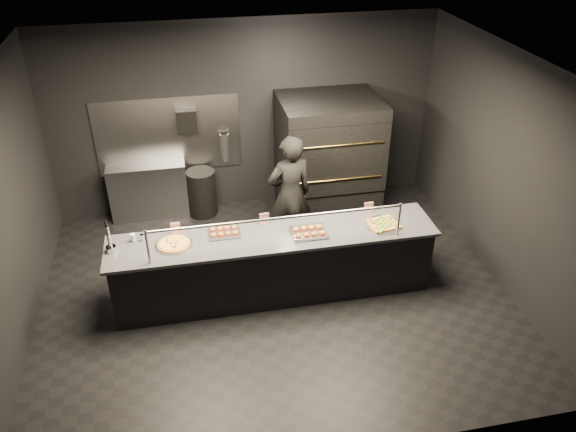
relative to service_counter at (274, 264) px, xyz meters
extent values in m
plane|color=black|center=(0.00, 0.00, -0.46)|extent=(6.00, 6.00, 0.00)
plane|color=black|center=(0.00, 0.00, 2.54)|extent=(6.00, 6.00, 0.00)
cube|color=black|center=(0.00, 2.50, 1.04)|extent=(6.00, 0.04, 3.00)
cube|color=black|center=(0.00, -2.50, 1.04)|extent=(6.00, 0.04, 3.00)
cube|color=black|center=(-3.00, 0.00, 1.04)|extent=(0.04, 5.00, 3.00)
cube|color=black|center=(3.00, 0.00, 1.04)|extent=(0.04, 5.00, 3.00)
cube|color=#99999E|center=(-1.20, 2.48, 0.84)|extent=(2.20, 0.02, 1.20)
cube|color=black|center=(0.00, 0.00, -0.02)|extent=(4.00, 0.70, 0.88)
cube|color=#3C3C42|center=(0.00, 0.00, 0.44)|extent=(4.10, 0.78, 0.04)
cylinder|color=#99999E|center=(-1.50, -0.30, 0.68)|extent=(0.03, 0.03, 0.45)
cylinder|color=#99999E|center=(1.50, -0.30, 0.68)|extent=(0.03, 0.03, 0.45)
cylinder|color=#99999E|center=(0.00, -0.30, 0.88)|extent=(3.00, 0.04, 0.04)
cube|color=black|center=(1.20, 1.90, -0.16)|extent=(1.50, 1.15, 0.60)
cube|color=black|center=(1.20, 1.90, 0.44)|extent=(1.50, 1.20, 0.55)
cube|color=black|center=(1.20, 1.90, 0.99)|extent=(1.50, 1.20, 0.55)
cube|color=black|center=(1.20, 1.90, 1.36)|extent=(1.50, 1.20, 0.18)
cylinder|color=gold|center=(1.20, 1.28, 0.44)|extent=(1.30, 0.02, 0.02)
cylinder|color=gold|center=(1.20, 1.28, 0.99)|extent=(1.30, 0.02, 0.02)
cube|color=#99999E|center=(-1.60, 2.32, -0.01)|extent=(1.20, 0.35, 0.90)
cube|color=black|center=(-0.90, 2.39, 1.09)|extent=(0.30, 0.20, 0.35)
cylinder|color=#B2B2B7|center=(-0.35, 2.40, 0.59)|extent=(0.14, 0.14, 0.45)
cube|color=black|center=(-0.35, 2.40, 0.84)|extent=(0.10, 0.06, 0.06)
cylinder|color=silver|center=(-1.95, 0.03, 0.49)|extent=(0.12, 0.12, 0.07)
cylinder|color=silver|center=(-1.95, 0.03, 0.65)|extent=(0.04, 0.04, 0.32)
cylinder|color=silver|center=(-1.95, -0.04, 0.79)|extent=(0.02, 0.09, 0.02)
cone|color=black|center=(-1.95, 0.03, 0.87)|extent=(0.04, 0.04, 0.12)
cylinder|color=silver|center=(-1.22, 0.01, 0.46)|extent=(0.45, 0.45, 0.01)
cylinder|color=#B47B39|center=(-1.22, 0.01, 0.47)|extent=(0.40, 0.40, 0.02)
cylinder|color=#F5C64F|center=(-1.22, 0.01, 0.49)|extent=(0.35, 0.35, 0.01)
cube|color=silver|center=(-0.60, 0.15, 0.47)|extent=(0.40, 0.30, 0.02)
ellipsoid|color=orange|center=(-0.74, 0.08, 0.50)|extent=(0.07, 0.07, 0.05)
ellipsoid|color=orange|center=(-0.74, 0.21, 0.50)|extent=(0.07, 0.07, 0.05)
ellipsoid|color=orange|center=(-0.65, 0.08, 0.50)|extent=(0.07, 0.07, 0.05)
ellipsoid|color=orange|center=(-0.65, 0.21, 0.50)|extent=(0.07, 0.07, 0.05)
ellipsoid|color=orange|center=(-0.56, 0.08, 0.50)|extent=(0.07, 0.07, 0.05)
ellipsoid|color=orange|center=(-0.56, 0.21, 0.50)|extent=(0.07, 0.07, 0.05)
ellipsoid|color=orange|center=(-0.47, 0.08, 0.50)|extent=(0.07, 0.07, 0.05)
ellipsoid|color=orange|center=(-0.47, 0.21, 0.50)|extent=(0.07, 0.07, 0.05)
cube|color=silver|center=(0.43, -0.07, 0.47)|extent=(0.46, 0.35, 0.02)
ellipsoid|color=orange|center=(0.28, -0.14, 0.50)|extent=(0.08, 0.08, 0.05)
ellipsoid|color=orange|center=(0.28, 0.01, 0.50)|extent=(0.08, 0.08, 0.05)
ellipsoid|color=orange|center=(0.38, -0.14, 0.50)|extent=(0.08, 0.08, 0.05)
ellipsoid|color=orange|center=(0.38, 0.01, 0.50)|extent=(0.08, 0.08, 0.05)
ellipsoid|color=orange|center=(0.48, -0.14, 0.50)|extent=(0.08, 0.08, 0.05)
ellipsoid|color=orange|center=(0.48, 0.01, 0.50)|extent=(0.08, 0.08, 0.05)
ellipsoid|color=orange|center=(0.58, -0.14, 0.50)|extent=(0.08, 0.08, 0.05)
ellipsoid|color=orange|center=(0.58, 0.01, 0.50)|extent=(0.08, 0.08, 0.05)
cylinder|color=silver|center=(1.40, -0.07, 0.46)|extent=(0.46, 0.46, 0.01)
cube|color=#B47B39|center=(1.40, -0.07, 0.48)|extent=(0.42, 0.38, 0.02)
cube|color=#F5C64F|center=(1.40, -0.07, 0.49)|extent=(0.39, 0.36, 0.01)
cube|color=green|center=(1.40, -0.07, 0.50)|extent=(0.37, 0.34, 0.01)
cylinder|color=silver|center=(-1.70, 0.19, 0.51)|extent=(0.06, 0.06, 0.11)
cylinder|color=silver|center=(-1.59, 0.19, 0.50)|extent=(0.05, 0.05, 0.09)
cube|color=white|center=(-1.19, 0.28, 0.53)|extent=(0.12, 0.04, 0.15)
cube|color=white|center=(-0.07, 0.28, 0.53)|extent=(0.12, 0.04, 0.15)
cube|color=white|center=(1.32, 0.28, 0.53)|extent=(0.12, 0.04, 0.15)
cylinder|color=black|center=(-0.78, 2.22, -0.08)|extent=(0.46, 0.46, 0.76)
imported|color=black|center=(0.40, 0.99, 0.43)|extent=(0.72, 0.55, 1.78)
camera|label=1|loc=(-0.97, -5.72, 4.30)|focal=35.00mm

